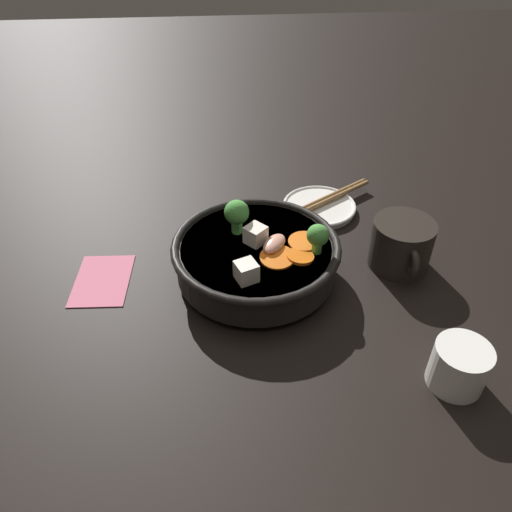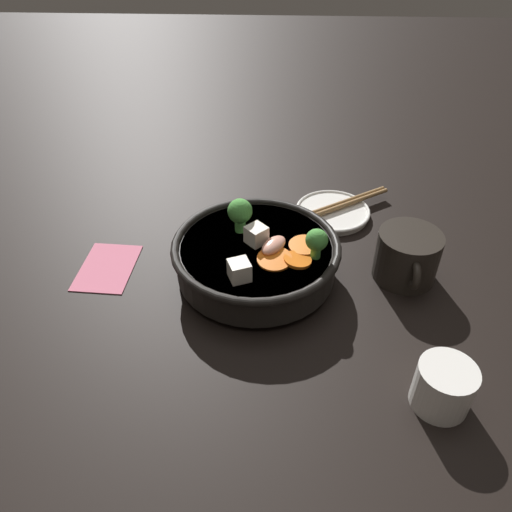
# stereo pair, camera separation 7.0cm
# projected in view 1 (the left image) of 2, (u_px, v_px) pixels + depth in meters

# --- Properties ---
(ground_plane) EXTENTS (3.00, 3.00, 0.00)m
(ground_plane) POSITION_uv_depth(u_px,v_px,m) (256.00, 276.00, 0.72)
(ground_plane) COLOR black
(stirfry_bowl) EXTENTS (0.24, 0.24, 0.11)m
(stirfry_bowl) POSITION_uv_depth(u_px,v_px,m) (256.00, 255.00, 0.70)
(stirfry_bowl) COLOR black
(stirfry_bowl) RESTS_ON ground_plane
(side_saucer) EXTENTS (0.12, 0.12, 0.01)m
(side_saucer) POSITION_uv_depth(u_px,v_px,m) (319.00, 207.00, 0.85)
(side_saucer) COLOR white
(side_saucer) RESTS_ON ground_plane
(tea_cup) EXTENTS (0.06, 0.06, 0.06)m
(tea_cup) POSITION_uv_depth(u_px,v_px,m) (459.00, 366.00, 0.56)
(tea_cup) COLOR white
(tea_cup) RESTS_ON ground_plane
(dark_mug) EXTENTS (0.11, 0.09, 0.07)m
(dark_mug) POSITION_uv_depth(u_px,v_px,m) (401.00, 244.00, 0.72)
(dark_mug) COLOR black
(dark_mug) RESTS_ON ground_plane
(napkin) EXTENTS (0.11, 0.08, 0.00)m
(napkin) POSITION_uv_depth(u_px,v_px,m) (102.00, 280.00, 0.71)
(napkin) COLOR #D16B84
(napkin) RESTS_ON ground_plane
(chopsticks_pair) EXTENTS (0.14, 0.20, 0.01)m
(chopsticks_pair) POSITION_uv_depth(u_px,v_px,m) (320.00, 202.00, 0.84)
(chopsticks_pair) COLOR olive
(chopsticks_pair) RESTS_ON side_saucer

